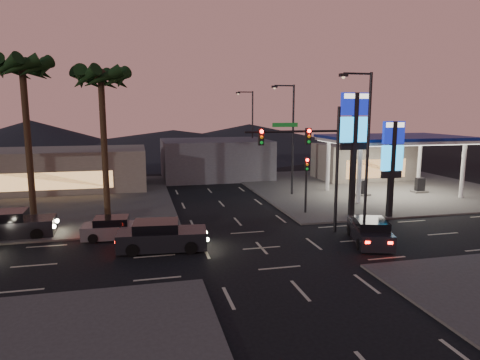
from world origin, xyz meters
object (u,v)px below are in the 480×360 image
object	(u,v)px
gas_station	(394,140)
pylon_sign_tall	(355,130)
car_lane_b_front	(115,228)
car_lane_b_mid	(10,225)
suv_station	(370,232)
car_lane_a_front	(161,236)
pylon_sign_short	(392,154)
traffic_signal_mast	(312,152)

from	to	relation	value
gas_station	pylon_sign_tall	size ratio (longest dim) A/B	1.36
pylon_sign_tall	car_lane_b_front	distance (m)	17.72
car_lane_b_mid	suv_station	distance (m)	21.86
car_lane_a_front	pylon_sign_short	bearing A→B (deg)	11.74
pylon_sign_short	car_lane_b_front	bearing A→B (deg)	-178.14
pylon_sign_short	traffic_signal_mast	world-z (taller)	traffic_signal_mast
pylon_sign_tall	pylon_sign_short	world-z (taller)	pylon_sign_tall
pylon_sign_short	car_lane_b_front	distance (m)	19.61
traffic_signal_mast	car_lane_a_front	distance (m)	10.39
gas_station	car_lane_a_front	world-z (taller)	gas_station
gas_station	car_lane_b_mid	size ratio (longest dim) A/B	2.32
gas_station	pylon_sign_tall	distance (m)	10.01
car_lane_b_front	suv_station	bearing A→B (deg)	-16.94
car_lane_b_front	car_lane_b_mid	size ratio (longest dim) A/B	0.80
car_lane_a_front	car_lane_b_front	distance (m)	3.84
gas_station	suv_station	distance (m)	16.38
suv_station	car_lane_b_front	bearing A→B (deg)	163.06
pylon_sign_tall	pylon_sign_short	size ratio (longest dim) A/B	1.29
car_lane_b_front	car_lane_b_mid	world-z (taller)	car_lane_b_mid
car_lane_b_front	pylon_sign_short	bearing A→B (deg)	1.86
traffic_signal_mast	car_lane_a_front	world-z (taller)	traffic_signal_mast
pylon_sign_tall	suv_station	xyz separation A→B (m)	(-2.02, -6.09, -5.71)
gas_station	suv_station	world-z (taller)	gas_station
gas_station	suv_station	xyz separation A→B (m)	(-9.52, -12.59, -4.39)
suv_station	pylon_sign_tall	bearing A→B (deg)	71.63
gas_station	car_lane_b_mid	xyz separation A→B (m)	(-30.51, -6.49, -4.30)
pylon_sign_short	gas_station	bearing A→B (deg)	56.31
car_lane_b_front	suv_station	size ratio (longest dim) A/B	0.88
pylon_sign_tall	traffic_signal_mast	distance (m)	6.02
car_lane_b_mid	traffic_signal_mast	bearing A→B (deg)	-10.92
gas_station	car_lane_b_front	bearing A→B (deg)	-161.43
car_lane_a_front	car_lane_b_mid	xyz separation A→B (m)	(-8.93, 4.46, 0.02)
pylon_sign_tall	traffic_signal_mast	size ratio (longest dim) A/B	1.12
pylon_sign_short	traffic_signal_mast	bearing A→B (deg)	-160.87
traffic_signal_mast	suv_station	size ratio (longest dim) A/B	1.67
pylon_sign_short	traffic_signal_mast	xyz separation A→B (m)	(-7.24, -2.51, 0.57)
traffic_signal_mast	suv_station	distance (m)	5.89
pylon_sign_tall	car_lane_b_front	world-z (taller)	pylon_sign_tall
traffic_signal_mast	suv_station	bearing A→B (deg)	-43.45
pylon_sign_short	car_lane_b_mid	world-z (taller)	pylon_sign_short
pylon_sign_short	car_lane_a_front	xyz separation A→B (m)	(-16.58, -3.45, -3.89)
car_lane_b_mid	pylon_sign_tall	bearing A→B (deg)	-0.03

